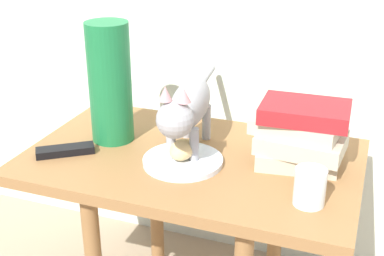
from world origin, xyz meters
The scene contains 8 objects.
side_table centered at (0.00, 0.00, 0.46)m, with size 0.86×0.53×0.53m.
plate centered at (-0.01, -0.05, 0.54)m, with size 0.20×0.20×0.01m, color silver.
bread_roll centered at (-0.01, -0.05, 0.57)m, with size 0.08×0.06×0.05m, color #E0BC7A.
cat centered at (-0.01, 0.01, 0.66)m, with size 0.12×0.48×0.23m.
book_stack centered at (0.27, 0.06, 0.61)m, with size 0.24×0.19×0.16m.
green_vase centered at (-0.24, 0.03, 0.69)m, with size 0.12×0.12×0.33m, color #196B38.
candle_jar centered at (0.32, -0.13, 0.57)m, with size 0.07×0.07×0.08m.
tv_remote centered at (-0.32, -0.10, 0.54)m, with size 0.15×0.04×0.02m, color black.
Camera 1 is at (0.43, -1.15, 1.15)m, focal length 49.17 mm.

